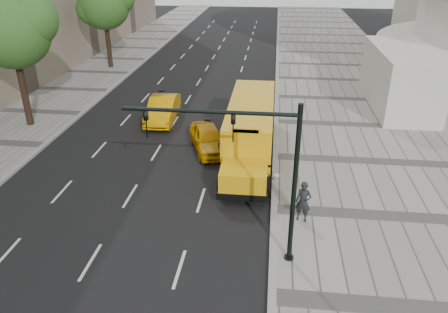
# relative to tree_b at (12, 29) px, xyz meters

# --- Properties ---
(ground) EXTENTS (140.00, 140.00, 0.00)m
(ground) POSITION_rel_tree_b_xyz_m (10.41, -3.11, -6.41)
(ground) COLOR black
(ground) RESTS_ON ground
(sidewalk_museum) EXTENTS (12.00, 140.00, 0.15)m
(sidewalk_museum) POSITION_rel_tree_b_xyz_m (22.41, -3.11, -6.33)
(sidewalk_museum) COLOR gray
(sidewalk_museum) RESTS_ON ground
(curb_museum) EXTENTS (0.30, 140.00, 0.15)m
(curb_museum) POSITION_rel_tree_b_xyz_m (16.41, -3.11, -6.33)
(curb_museum) COLOR gray
(curb_museum) RESTS_ON ground
(curb_far) EXTENTS (0.30, 140.00, 0.15)m
(curb_far) POSITION_rel_tree_b_xyz_m (2.41, -3.11, -6.33)
(curb_far) COLOR gray
(curb_far) RESTS_ON ground
(tree_b) EXTENTS (5.38, 4.78, 8.76)m
(tree_b) POSITION_rel_tree_b_xyz_m (0.00, 0.00, 0.00)
(tree_b) COLOR black
(tree_b) RESTS_ON ground
(tree_c) EXTENTS (5.41, 4.81, 8.56)m
(tree_c) POSITION_rel_tree_b_xyz_m (0.00, 15.68, -0.21)
(tree_c) COLOR black
(tree_c) RESTS_ON ground
(school_bus) EXTENTS (2.96, 11.56, 3.19)m
(school_bus) POSITION_rel_tree_b_xyz_m (14.91, -2.42, -4.64)
(school_bus) COLOR #E0A20F
(school_bus) RESTS_ON ground
(taxi_near) EXTENTS (3.10, 4.66, 1.48)m
(taxi_near) POSITION_rel_tree_b_xyz_m (12.41, -2.39, -5.67)
(taxi_near) COLOR #DB9603
(taxi_near) RESTS_ON ground
(taxi_far) EXTENTS (2.03, 5.12, 1.66)m
(taxi_far) POSITION_rel_tree_b_xyz_m (8.56, 2.11, -5.58)
(taxi_far) COLOR #DB9603
(taxi_far) RESTS_ON ground
(pedestrian) EXTENTS (0.77, 0.61, 1.85)m
(pedestrian) POSITION_rel_tree_b_xyz_m (17.62, -9.49, -5.33)
(pedestrian) COLOR black
(pedestrian) RESTS_ON sidewalk_museum
(traffic_signal) EXTENTS (6.18, 0.36, 6.40)m
(traffic_signal) POSITION_rel_tree_b_xyz_m (15.60, -12.19, -2.31)
(traffic_signal) COLOR black
(traffic_signal) RESTS_ON ground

